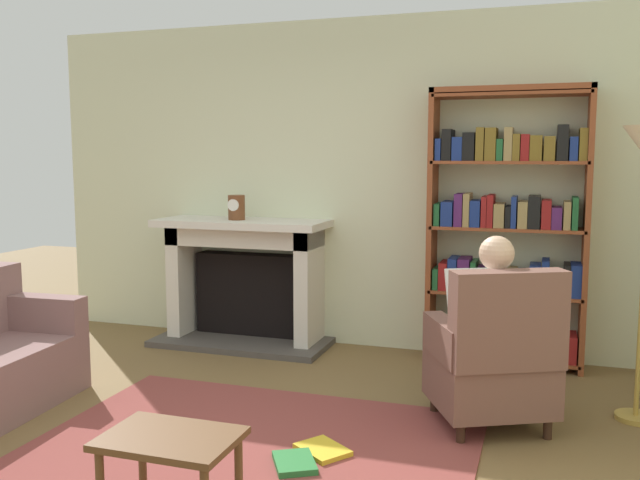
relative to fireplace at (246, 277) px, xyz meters
name	(u,v)px	position (x,y,z in m)	size (l,w,h in m)	color
ground	(227,473)	(0.93, -2.30, -0.57)	(14.00, 14.00, 0.00)	brown
back_wall	(359,185)	(0.93, 0.25, 0.78)	(5.60, 0.10, 2.70)	beige
area_rug	(251,448)	(0.93, -2.00, -0.56)	(2.40, 1.80, 0.01)	brown
fireplace	(246,277)	(0.00, 0.00, 0.00)	(1.48, 0.64, 1.06)	#4C4742
mantel_clock	(236,207)	(-0.03, -0.10, 0.60)	(0.14, 0.14, 0.20)	brown
bookshelf	(506,233)	(2.13, 0.03, 0.45)	(1.16, 0.32, 2.10)	brown
armchair_reading	(494,359)	(2.16, -1.31, -0.14)	(0.85, 0.84, 0.97)	#331E14
seated_reader	(488,321)	(2.11, -1.20, 0.06)	(0.52, 0.60, 1.14)	silver
side_table	(170,451)	(0.96, -2.89, -0.20)	(0.56, 0.39, 0.44)	brown
scattered_books	(308,456)	(1.27, -2.05, -0.54)	(0.41, 0.53, 0.03)	#267233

